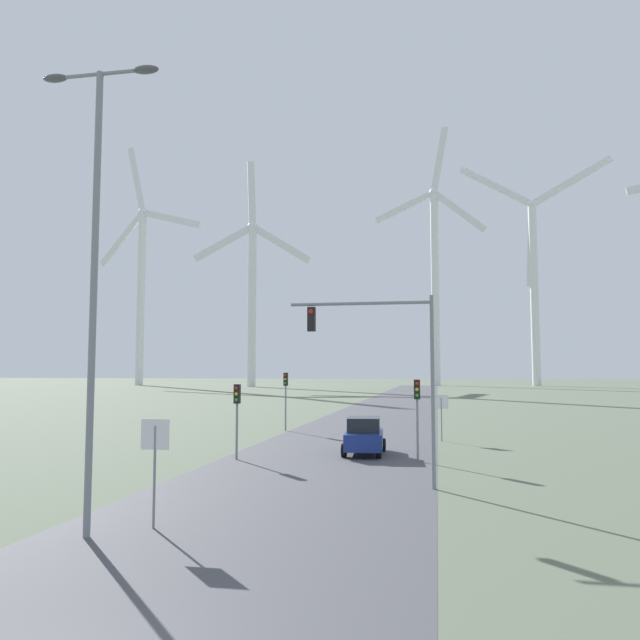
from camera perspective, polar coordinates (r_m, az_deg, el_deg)
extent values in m
cube|color=#47474C|center=(55.58, 5.47, -8.87)|extent=(10.00, 240.00, 0.01)
cylinder|color=gray|center=(17.00, -20.01, 1.93)|extent=(0.18, 0.18, 11.99)
cylinder|color=gray|center=(18.61, -19.47, 20.44)|extent=(2.61, 0.10, 0.10)
ellipsoid|color=#4C4C51|center=(19.25, -23.04, 19.67)|extent=(0.70, 0.32, 0.20)
ellipsoid|color=#4C4C51|center=(18.04, -15.62, 21.18)|extent=(0.70, 0.32, 0.20)
cylinder|color=gray|center=(17.53, -14.90, -13.68)|extent=(0.07, 0.07, 2.67)
cube|color=white|center=(17.38, -14.84, -10.08)|extent=(0.81, 0.01, 0.81)
cube|color=red|center=(17.39, -14.82, -10.08)|extent=(0.76, 0.02, 0.76)
cylinder|color=gray|center=(37.59, 11.05, -8.93)|extent=(0.07, 0.07, 2.53)
cube|color=white|center=(37.51, 11.02, -7.35)|extent=(0.81, 0.01, 0.81)
cube|color=red|center=(37.53, 11.02, -7.35)|extent=(0.76, 0.02, 0.76)
cylinder|color=gray|center=(29.77, -7.61, -9.20)|extent=(0.11, 0.11, 3.49)
cube|color=black|center=(29.69, -7.58, -6.71)|extent=(0.28, 0.24, 0.90)
sphere|color=red|center=(29.55, -7.66, -6.20)|extent=(0.16, 0.16, 0.16)
sphere|color=gold|center=(29.56, -7.66, -6.72)|extent=(0.16, 0.16, 0.16)
sphere|color=green|center=(29.57, -7.67, -7.24)|extent=(0.16, 0.16, 0.16)
cylinder|color=gray|center=(29.19, 8.90, -9.05)|extent=(0.11, 0.11, 3.72)
cube|color=black|center=(29.12, 8.86, -6.29)|extent=(0.28, 0.24, 0.90)
sphere|color=red|center=(28.97, 8.85, -5.76)|extent=(0.16, 0.16, 0.16)
sphere|color=gold|center=(28.98, 8.85, -6.30)|extent=(0.16, 0.16, 0.16)
sphere|color=green|center=(28.99, 8.86, -6.83)|extent=(0.16, 0.16, 0.16)
cylinder|color=gray|center=(43.37, -3.16, -7.46)|extent=(0.11, 0.11, 3.98)
cube|color=black|center=(43.32, -3.15, -5.43)|extent=(0.28, 0.24, 0.90)
sphere|color=red|center=(43.18, -3.19, -5.07)|extent=(0.16, 0.16, 0.16)
sphere|color=gold|center=(43.19, -3.19, -5.43)|extent=(0.16, 0.16, 0.16)
sphere|color=green|center=(43.19, -3.20, -5.79)|extent=(0.16, 0.16, 0.16)
cylinder|color=gray|center=(22.50, 10.26, -6.41)|extent=(0.14, 0.14, 6.82)
cylinder|color=gray|center=(22.78, 3.66, 1.52)|extent=(5.14, 0.12, 0.12)
cube|color=black|center=(23.02, -0.78, 0.07)|extent=(0.28, 0.24, 0.90)
sphere|color=red|center=(22.91, -0.85, 0.77)|extent=(0.18, 0.18, 0.18)
cube|color=navy|center=(31.48, 4.08, -10.83)|extent=(2.11, 4.23, 0.80)
cube|color=#1E2328|center=(31.26, 4.04, -9.50)|extent=(1.72, 2.21, 0.70)
cylinder|color=black|center=(32.89, 2.88, -11.27)|extent=(0.22, 0.66, 0.66)
cylinder|color=black|center=(32.70, 5.81, -11.29)|extent=(0.22, 0.66, 0.66)
cylinder|color=black|center=(30.39, 2.21, -11.83)|extent=(0.22, 0.66, 0.66)
cylinder|color=black|center=(30.19, 5.39, -11.86)|extent=(0.22, 0.66, 0.66)
cylinder|color=white|center=(183.07, -16.06, 1.96)|extent=(2.20, 2.20, 49.11)
sphere|color=white|center=(187.41, -15.89, 9.44)|extent=(2.60, 2.60, 2.60)
cube|color=white|center=(180.77, -13.41, 8.99)|extent=(18.91, 4.60, 7.01)
cube|color=white|center=(191.64, -16.44, 12.26)|extent=(6.51, 1.89, 19.33)
cube|color=white|center=(190.49, -17.70, 7.02)|extent=(14.96, 3.73, 14.90)
cylinder|color=white|center=(160.02, -6.25, 1.29)|extent=(2.20, 2.20, 41.09)
sphere|color=white|center=(163.41, -6.19, 8.47)|extent=(2.60, 2.60, 2.60)
cube|color=white|center=(164.16, -3.48, 6.91)|extent=(13.88, 7.66, 9.29)
cube|color=white|center=(165.58, -6.28, 11.48)|extent=(2.38, 1.58, 16.57)
cube|color=white|center=(161.17, -8.85, 6.96)|extent=(13.43, 7.42, 10.32)
cylinder|color=white|center=(175.93, 10.49, 2.91)|extent=(2.20, 2.20, 53.97)
sphere|color=white|center=(181.42, 10.36, 11.39)|extent=(2.60, 2.60, 2.60)
cube|color=white|center=(183.46, 7.64, 10.16)|extent=(16.84, 5.78, 7.53)
cube|color=white|center=(177.79, 12.65, 9.66)|extent=(14.15, 4.92, 13.10)
cube|color=white|center=(183.71, 10.88, 14.28)|extent=(5.09, 2.05, 17.91)
cylinder|color=white|center=(176.09, 19.01, 2.25)|extent=(2.20, 2.20, 48.89)
sphere|color=white|center=(180.55, 18.81, 9.98)|extent=(2.60, 2.60, 2.60)
cube|color=white|center=(181.72, 22.04, 11.70)|extent=(19.76, 4.44, 11.57)
cube|color=white|center=(182.90, 15.66, 11.72)|extent=(18.94, 4.27, 13.18)
cube|color=white|center=(178.08, 18.73, 6.39)|extent=(2.82, 1.04, 21.72)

